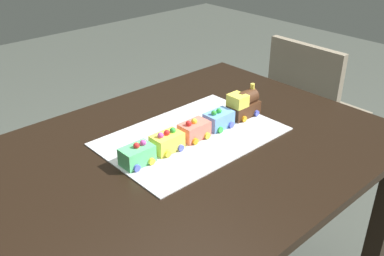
% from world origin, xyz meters
% --- Properties ---
extents(dining_table, '(1.40, 1.00, 0.74)m').
position_xyz_m(dining_table, '(0.00, 0.00, 0.63)').
color(dining_table, black).
rests_on(dining_table, ground).
extents(chair, '(0.41, 0.41, 0.86)m').
position_xyz_m(chair, '(-1.03, -0.16, 0.47)').
color(chair, gray).
rests_on(chair, ground).
extents(cake_board, '(0.60, 0.40, 0.00)m').
position_xyz_m(cake_board, '(-0.08, -0.04, 0.74)').
color(cake_board, silver).
rests_on(cake_board, dining_table).
extents(cake_locomotive, '(0.14, 0.08, 0.12)m').
position_xyz_m(cake_locomotive, '(-0.32, -0.03, 0.79)').
color(cake_locomotive, '#472816').
rests_on(cake_locomotive, cake_board).
extents(cake_car_hopper_sky_blue, '(0.10, 0.08, 0.07)m').
position_xyz_m(cake_car_hopper_sky_blue, '(-0.19, -0.03, 0.77)').
color(cake_car_hopper_sky_blue, '#669EEA').
rests_on(cake_car_hopper_sky_blue, cake_board).
extents(cake_car_tanker_coral, '(0.10, 0.08, 0.07)m').
position_xyz_m(cake_car_tanker_coral, '(-0.07, -0.03, 0.77)').
color(cake_car_tanker_coral, '#F27260').
rests_on(cake_car_tanker_coral, cake_board).
extents(cake_car_caboose_lemon, '(0.10, 0.08, 0.07)m').
position_xyz_m(cake_car_caboose_lemon, '(0.04, -0.03, 0.77)').
color(cake_car_caboose_lemon, '#F4E04C').
rests_on(cake_car_caboose_lemon, cake_board).
extents(cake_car_gondola_mint_green, '(0.10, 0.08, 0.07)m').
position_xyz_m(cake_car_gondola_mint_green, '(0.16, -0.03, 0.77)').
color(cake_car_gondola_mint_green, '#59CC7A').
rests_on(cake_car_gondola_mint_green, cake_board).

